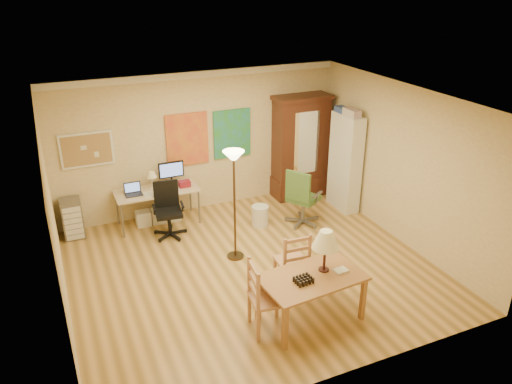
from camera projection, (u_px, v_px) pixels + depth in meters
name	position (u px, v px, depth m)	size (l,w,h in m)	color
floor	(252.00, 269.00, 7.94)	(5.50, 5.50, 0.00)	olive
crown_molding	(197.00, 74.00, 8.92)	(5.50, 0.08, 0.12)	white
corkboard	(87.00, 150.00, 8.64)	(0.90, 0.04, 0.62)	#A3804C
art_panel_left	(187.00, 139.00, 9.32)	(0.80, 0.04, 1.00)	gold
art_panel_right	(232.00, 134.00, 9.65)	(0.75, 0.04, 0.95)	teal
dining_table	(317.00, 266.00, 6.54)	(1.42, 0.93, 1.27)	olive
ladder_chair_back	(293.00, 263.00, 7.28)	(0.47, 0.45, 0.95)	#A8784C
ladder_chair_left	(265.00, 299.00, 6.42)	(0.51, 0.53, 1.02)	#A8784C
torchiere_lamp	(234.00, 174.00, 7.66)	(0.34, 0.34, 1.85)	#412C1A
computer_desk	(159.00, 202.00, 9.22)	(1.50, 0.66, 1.13)	#CAAF94
office_chair_black	(169.00, 222.00, 8.85)	(0.60, 0.60, 0.98)	black
office_chair_green	(302.00, 210.00, 9.22)	(0.69, 0.69, 1.10)	slate
drawer_cart	(72.00, 218.00, 8.77)	(0.35, 0.42, 0.70)	slate
armoire	(300.00, 153.00, 10.18)	(1.15, 0.55, 2.11)	#36170E
bookshelf	(345.00, 163.00, 9.62)	(0.28, 0.76, 1.90)	white
wastebin	(260.00, 216.00, 9.21)	(0.31, 0.31, 0.39)	silver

